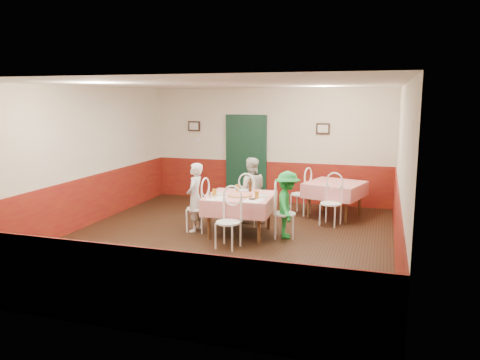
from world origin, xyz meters
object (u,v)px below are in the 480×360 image
(chair_left, at_px, (198,209))
(beer_bottle, at_px, (250,186))
(diner_right, at_px, (287,205))
(wallet, at_px, (252,199))
(chair_second_b, at_px, (331,204))
(diner_left, at_px, (195,197))
(pizza, at_px, (240,195))
(glass_a, at_px, (214,193))
(chair_right, at_px, (284,214))
(main_table, at_px, (240,215))
(chair_near, at_px, (228,222))
(second_table, at_px, (335,200))
(diner_far, at_px, (251,190))
(glass_c, at_px, (238,188))
(chair_far, at_px, (250,202))
(chair_second_a, at_px, (301,194))
(glass_b, at_px, (257,195))

(chair_left, bearing_deg, beer_bottle, 118.08)
(diner_right, bearing_deg, wallet, 109.85)
(chair_second_b, distance_m, beer_bottle, 1.72)
(diner_left, xyz_separation_m, diner_right, (1.80, 0.10, -0.05))
(wallet, bearing_deg, pizza, 139.84)
(glass_a, bearing_deg, pizza, 25.69)
(chair_right, bearing_deg, wallet, 112.88)
(main_table, height_order, wallet, wallet)
(main_table, xyz_separation_m, chair_second_b, (1.57, 1.15, 0.08))
(chair_near, bearing_deg, chair_right, 56.92)
(chair_near, height_order, diner_right, diner_right)
(second_table, height_order, diner_far, diner_far)
(diner_left, relative_size, diner_far, 0.98)
(chair_right, xyz_separation_m, pizza, (-0.83, -0.13, 0.32))
(chair_near, xyz_separation_m, glass_c, (-0.21, 1.21, 0.37))
(pizza, bearing_deg, glass_a, -154.31)
(wallet, height_order, diner_left, diner_left)
(second_table, distance_m, chair_left, 3.11)
(chair_right, distance_m, glass_a, 1.36)
(chair_near, distance_m, diner_right, 1.25)
(wallet, relative_size, diner_left, 0.08)
(main_table, relative_size, second_table, 1.09)
(wallet, xyz_separation_m, diner_far, (-0.38, 1.21, -0.09))
(main_table, relative_size, chair_far, 1.36)
(glass_a, bearing_deg, wallet, -1.89)
(chair_second_a, bearing_deg, diner_far, -25.12)
(chair_far, bearing_deg, chair_second_a, -121.17)
(chair_second_b, bearing_deg, diner_far, -155.16)
(pizza, relative_size, diner_far, 0.32)
(glass_b, height_order, diner_right, diner_right)
(glass_b, bearing_deg, main_table, 150.86)
(glass_c, bearing_deg, diner_far, 78.41)
(beer_bottle, relative_size, diner_right, 0.18)
(diner_right, bearing_deg, second_table, -32.55)
(diner_right, bearing_deg, chair_left, 80.75)
(main_table, relative_size, chair_left, 1.36)
(glass_b, distance_m, diner_right, 0.61)
(glass_b, bearing_deg, second_table, 60.67)
(glass_c, xyz_separation_m, beer_bottle, (0.25, 0.03, 0.05))
(chair_far, relative_size, diner_far, 0.66)
(pizza, distance_m, glass_c, 0.48)
(chair_far, bearing_deg, chair_right, 146.71)
(chair_left, bearing_deg, chair_far, 141.09)
(diner_left, bearing_deg, glass_b, 78.10)
(chair_second_a, distance_m, chair_second_b, 1.06)
(chair_second_b, bearing_deg, chair_near, -111.36)
(main_table, bearing_deg, chair_left, -176.78)
(diner_left, bearing_deg, second_table, 123.67)
(glass_b, height_order, beer_bottle, beer_bottle)
(chair_far, xyz_separation_m, glass_b, (0.43, -1.06, 0.38))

